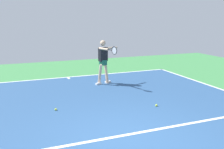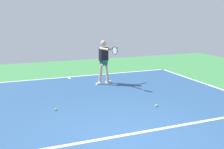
% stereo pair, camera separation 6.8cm
% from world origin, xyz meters
% --- Properties ---
extents(ground_plane, '(21.54, 21.54, 0.00)m').
position_xyz_m(ground_plane, '(0.00, 0.00, 0.00)').
color(ground_plane, '#428E4C').
extents(court_surface, '(9.75, 12.72, 0.00)m').
position_xyz_m(court_surface, '(0.00, 0.00, 0.00)').
color(court_surface, '#2D5484').
rests_on(court_surface, ground_plane).
extents(court_line_baseline_near, '(9.75, 0.10, 0.01)m').
position_xyz_m(court_line_baseline_near, '(0.00, -6.31, 0.00)').
color(court_line_baseline_near, white).
rests_on(court_line_baseline_near, ground_plane).
extents(court_line_service, '(7.31, 0.10, 0.01)m').
position_xyz_m(court_line_service, '(0.00, -0.21, 0.00)').
color(court_line_service, white).
rests_on(court_line_service, ground_plane).
extents(court_line_centre_mark, '(0.10, 0.30, 0.01)m').
position_xyz_m(court_line_centre_mark, '(0.00, -6.11, 0.00)').
color(court_line_centre_mark, white).
rests_on(court_line_centre_mark, ground_plane).
extents(tennis_player, '(1.03, 1.29, 1.73)m').
position_xyz_m(tennis_player, '(-1.10, -4.64, 0.99)').
color(tennis_player, beige).
rests_on(tennis_player, ground_plane).
extents(tennis_ball_near_player, '(0.07, 0.07, 0.07)m').
position_xyz_m(tennis_ball_near_player, '(-1.65, -1.59, 0.03)').
color(tennis_ball_near_player, '#CCE033').
rests_on(tennis_ball_near_player, ground_plane).
extents(tennis_ball_near_service_line, '(0.07, 0.07, 0.07)m').
position_xyz_m(tennis_ball_near_service_line, '(1.16, -2.33, 0.03)').
color(tennis_ball_near_service_line, '#C6E53D').
rests_on(tennis_ball_near_service_line, ground_plane).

